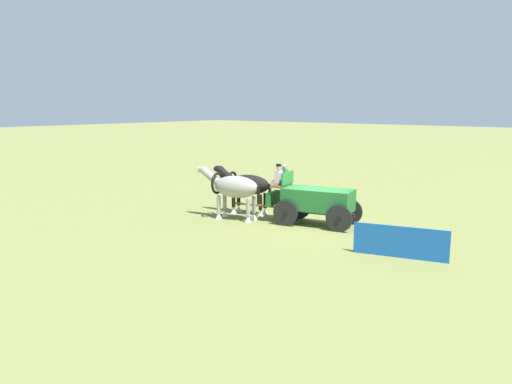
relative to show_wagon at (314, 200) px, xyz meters
name	(u,v)px	position (x,y,z in m)	size (l,w,h in m)	color
ground_plane	(317,225)	(-0.18, -0.04, -1.11)	(220.00, 220.00, 0.00)	olive
show_wagon	(314,200)	(0.00, 0.00, 0.00)	(5.90, 2.35, 2.61)	#236B2D
draft_horse_near	(233,188)	(3.41, 1.41, 0.35)	(3.18, 1.44, 2.34)	#9E998E
draft_horse_off	(247,185)	(3.70, 0.14, 0.27)	(3.07, 1.35, 2.25)	black
sponsor_banner	(400,242)	(-4.92, 2.23, -0.56)	(3.20, 0.06, 1.10)	#1959B2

